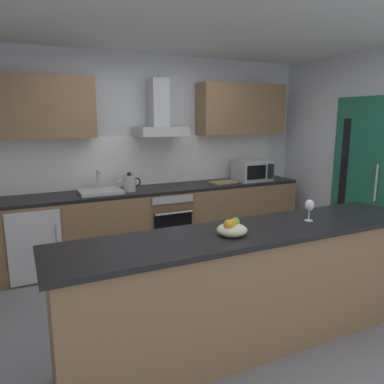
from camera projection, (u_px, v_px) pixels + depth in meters
The scene contains 17 objects.
ground at pixel (211, 306), 3.58m from camera, with size 5.67×4.67×0.02m, color gray.
ceiling at pixel (215, 18), 3.06m from camera, with size 5.67×4.67×0.02m, color white.
wall_back at pixel (146, 155), 4.99m from camera, with size 5.67×0.12×2.60m, color silver.
backsplash_tile at pixel (148, 160), 4.94m from camera, with size 3.97×0.02×0.66m, color white.
counter_back at pixel (157, 222), 4.82m from camera, with size 4.11×0.60×0.90m.
counter_island at pixel (250, 288), 2.86m from camera, with size 3.02×0.64×0.97m.
upper_cabinets at pixel (151, 108), 4.67m from camera, with size 4.06×0.32×0.70m.
side_door at pixel (359, 179), 4.66m from camera, with size 0.08×0.85×2.05m.
oven at pixel (165, 220), 4.84m from camera, with size 0.60×0.62×0.80m.
refrigerator at pixel (34, 240), 4.17m from camera, with size 0.58×0.60×0.85m.
microwave at pixel (252, 170), 5.27m from camera, with size 0.50×0.38×0.30m.
sink at pixel (100, 191), 4.41m from camera, with size 0.50×0.40×0.26m.
kettle at pixel (130, 183), 4.51m from camera, with size 0.29×0.15×0.24m.
range_hood at pixel (160, 118), 4.69m from camera, with size 0.62×0.45×0.72m.
wine_glass at pixel (310, 206), 2.97m from camera, with size 0.08×0.08×0.18m.
fruit_bowl at pixel (232, 229), 2.63m from camera, with size 0.22×0.22×0.13m.
chopping_board at pixel (223, 182), 5.10m from camera, with size 0.34×0.22×0.02m, color tan.
Camera 1 is at (-1.58, -2.88, 1.79)m, focal length 34.32 mm.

